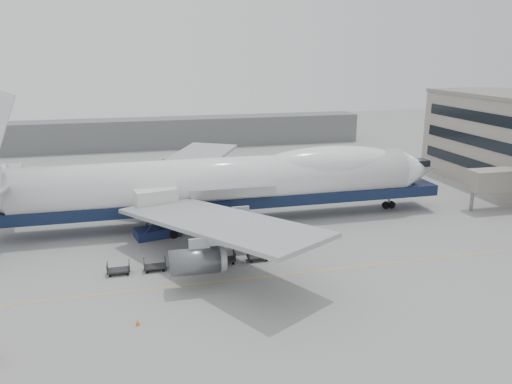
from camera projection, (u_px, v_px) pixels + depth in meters
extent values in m
plane|color=gray|center=(240.00, 256.00, 56.53)|extent=(260.00, 260.00, 0.00)
cube|color=gold|center=(253.00, 278.00, 50.92)|extent=(60.00, 0.15, 0.01)
cube|color=gray|center=(498.00, 179.00, 72.13)|extent=(9.00, 3.00, 3.00)
cylinder|color=slate|center=(472.00, 201.00, 72.00)|extent=(0.50, 0.50, 3.00)
cube|color=slate|center=(137.00, 134.00, 118.62)|extent=(110.00, 8.00, 7.00)
cylinder|color=white|center=(221.00, 181.00, 66.19)|extent=(52.00, 6.40, 6.40)
cube|color=#0E1936|center=(228.00, 199.00, 67.12)|extent=(60.00, 5.76, 1.50)
cone|color=white|center=(416.00, 169.00, 72.97)|extent=(6.00, 6.40, 6.40)
ellipsoid|color=white|center=(331.00, 162.00, 69.36)|extent=(20.67, 5.78, 4.56)
cube|color=#9EA0A3|center=(217.00, 222.00, 52.32)|extent=(20.35, 26.74, 2.26)
cube|color=#9EA0A3|center=(186.00, 164.00, 78.99)|extent=(20.35, 26.74, 2.26)
cylinder|color=#595B60|center=(166.00, 172.00, 83.29)|extent=(4.80, 2.60, 2.60)
cylinder|color=#595B60|center=(210.00, 183.00, 76.29)|extent=(4.80, 2.60, 2.60)
cylinder|color=#595B60|center=(236.00, 226.00, 57.61)|extent=(4.80, 2.60, 2.60)
cylinder|color=#595B60|center=(195.00, 261.00, 47.80)|extent=(4.80, 2.60, 2.60)
cylinder|color=slate|center=(389.00, 200.00, 73.24)|extent=(0.36, 0.36, 2.50)
cylinder|color=black|center=(389.00, 205.00, 73.43)|extent=(1.10, 0.45, 1.10)
cylinder|color=slate|center=(202.00, 222.00, 63.89)|extent=(0.36, 0.36, 2.50)
cylinder|color=black|center=(203.00, 227.00, 64.08)|extent=(1.10, 0.45, 1.10)
cylinder|color=slate|center=(196.00, 208.00, 69.50)|extent=(0.36, 0.36, 2.50)
cylinder|color=black|center=(196.00, 213.00, 69.68)|extent=(1.10, 0.45, 1.10)
cube|color=navy|center=(157.00, 232.00, 62.26)|extent=(5.90, 3.76, 1.20)
cube|color=silver|center=(156.00, 198.00, 61.07)|extent=(5.53, 3.87, 2.40)
cube|color=navy|center=(157.00, 218.00, 60.54)|extent=(3.82, 0.97, 4.30)
cube|color=navy|center=(156.00, 212.00, 62.78)|extent=(3.82, 0.97, 4.30)
cube|color=slate|center=(155.00, 194.00, 62.70)|extent=(2.85, 1.85, 0.15)
cylinder|color=black|center=(142.00, 237.00, 60.81)|extent=(0.98, 0.38, 0.98)
cylinder|color=black|center=(141.00, 231.00, 62.85)|extent=(0.98, 0.38, 0.98)
cylinder|color=black|center=(174.00, 234.00, 61.73)|extent=(0.98, 0.38, 0.98)
cylinder|color=black|center=(173.00, 229.00, 63.77)|extent=(0.98, 0.38, 0.98)
cone|color=#E95F0C|center=(138.00, 323.00, 42.04)|extent=(0.33, 0.33, 0.52)
cube|color=#E95F0C|center=(138.00, 325.00, 42.11)|extent=(0.35, 0.35, 0.03)
cube|color=#2D2D30|center=(119.00, 270.00, 51.71)|extent=(2.30, 1.35, 0.18)
cube|color=#2D2D30|center=(107.00, 268.00, 51.35)|extent=(0.08, 1.35, 0.90)
cube|color=#2D2D30|center=(129.00, 265.00, 51.86)|extent=(0.08, 1.35, 0.90)
cylinder|color=black|center=(110.00, 276.00, 51.08)|extent=(0.30, 0.12, 0.30)
cylinder|color=black|center=(110.00, 271.00, 52.11)|extent=(0.30, 0.12, 0.30)
cylinder|color=black|center=(127.00, 274.00, 51.48)|extent=(0.30, 0.12, 0.30)
cylinder|color=black|center=(127.00, 270.00, 52.50)|extent=(0.30, 0.12, 0.30)
cube|color=#2D2D30|center=(155.00, 266.00, 52.58)|extent=(2.30, 1.35, 0.18)
cube|color=#2D2D30|center=(144.00, 264.00, 52.22)|extent=(0.08, 1.35, 0.90)
cube|color=#2D2D30|center=(165.00, 262.00, 52.73)|extent=(0.08, 1.35, 0.90)
cylinder|color=black|center=(147.00, 272.00, 51.95)|extent=(0.30, 0.12, 0.30)
cylinder|color=black|center=(147.00, 268.00, 52.98)|extent=(0.30, 0.12, 0.30)
cylinder|color=black|center=(164.00, 270.00, 52.35)|extent=(0.30, 0.12, 0.30)
cylinder|color=black|center=(163.00, 266.00, 53.38)|extent=(0.30, 0.12, 0.30)
cube|color=#2D2D30|center=(190.00, 263.00, 53.45)|extent=(2.30, 1.35, 0.18)
cube|color=#2D2D30|center=(180.00, 261.00, 53.09)|extent=(0.08, 1.35, 0.90)
cube|color=#2D2D30|center=(200.00, 259.00, 53.60)|extent=(0.08, 1.35, 0.90)
cylinder|color=black|center=(183.00, 268.00, 52.82)|extent=(0.30, 0.12, 0.30)
cylinder|color=black|center=(182.00, 264.00, 53.85)|extent=(0.30, 0.12, 0.30)
cylinder|color=black|center=(199.00, 267.00, 53.22)|extent=(0.30, 0.12, 0.30)
cylinder|color=black|center=(198.00, 263.00, 54.25)|extent=(0.30, 0.12, 0.30)
cube|color=#2D2D30|center=(225.00, 260.00, 54.33)|extent=(2.30, 1.35, 0.18)
cube|color=#2D2D30|center=(214.00, 257.00, 53.96)|extent=(0.08, 1.35, 0.90)
cube|color=#2D2D30|center=(234.00, 255.00, 54.47)|extent=(0.08, 1.35, 0.90)
cylinder|color=black|center=(218.00, 265.00, 53.69)|extent=(0.30, 0.12, 0.30)
cylinder|color=black|center=(216.00, 261.00, 54.72)|extent=(0.30, 0.12, 0.30)
cylinder|color=black|center=(233.00, 263.00, 54.09)|extent=(0.30, 0.12, 0.30)
cylinder|color=black|center=(231.00, 259.00, 55.12)|extent=(0.30, 0.12, 0.30)
cube|color=#2D2D30|center=(258.00, 256.00, 55.20)|extent=(2.30, 1.35, 0.18)
cube|color=#2D2D30|center=(248.00, 254.00, 54.83)|extent=(0.08, 1.35, 0.90)
cube|color=#2D2D30|center=(267.00, 252.00, 55.35)|extent=(0.08, 1.35, 0.90)
cylinder|color=black|center=(251.00, 262.00, 54.57)|extent=(0.30, 0.12, 0.30)
cylinder|color=black|center=(249.00, 258.00, 55.59)|extent=(0.30, 0.12, 0.30)
cylinder|color=black|center=(266.00, 260.00, 54.96)|extent=(0.30, 0.12, 0.30)
cylinder|color=black|center=(264.00, 256.00, 55.99)|extent=(0.30, 0.12, 0.30)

